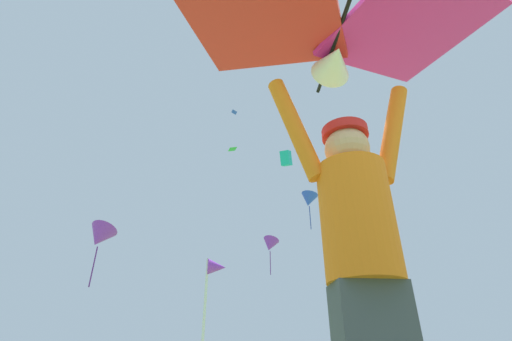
{
  "coord_description": "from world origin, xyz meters",
  "views": [
    {
      "loc": [
        -1.03,
        -1.38,
        0.52
      ],
      "look_at": [
        -0.18,
        1.89,
        2.35
      ],
      "focal_mm": 24.9,
      "sensor_mm": 36.0,
      "label": 1
    }
  ],
  "objects_px": {
    "marker_flag": "(215,276)",
    "distant_kite_teal_mid_right": "(286,158)",
    "distant_kite_purple_high_left": "(270,245)",
    "distant_kite_blue_high_right": "(234,112)",
    "distant_kite_white_low_right": "(221,47)",
    "distant_kite_blue_low_left": "(309,200)",
    "kite_flyer_person": "(362,256)",
    "held_stunt_kite": "(336,31)",
    "distant_kite_green_mid_left": "(232,149)",
    "distant_kite_purple_overhead_distant": "(100,237)"
  },
  "relations": [
    {
      "from": "marker_flag",
      "to": "distant_kite_teal_mid_right",
      "type": "bearing_deg",
      "value": 65.61
    },
    {
      "from": "distant_kite_purple_high_left",
      "to": "distant_kite_blue_high_right",
      "type": "bearing_deg",
      "value": 103.05
    },
    {
      "from": "distant_kite_white_low_right",
      "to": "distant_kite_blue_high_right",
      "type": "bearing_deg",
      "value": 72.63
    },
    {
      "from": "distant_kite_white_low_right",
      "to": "distant_kite_purple_high_left",
      "type": "distance_m",
      "value": 14.48
    },
    {
      "from": "distant_kite_purple_high_left",
      "to": "distant_kite_blue_low_left",
      "type": "distance_m",
      "value": 6.15
    },
    {
      "from": "distant_kite_purple_high_left",
      "to": "kite_flyer_person",
      "type": "bearing_deg",
      "value": -105.75
    },
    {
      "from": "distant_kite_teal_mid_right",
      "to": "distant_kite_blue_high_right",
      "type": "relative_size",
      "value": 1.74
    },
    {
      "from": "held_stunt_kite",
      "to": "distant_kite_purple_high_left",
      "type": "distance_m",
      "value": 20.77
    },
    {
      "from": "distant_kite_blue_low_left",
      "to": "held_stunt_kite",
      "type": "bearing_deg",
      "value": -113.25
    },
    {
      "from": "held_stunt_kite",
      "to": "distant_kite_teal_mid_right",
      "type": "distance_m",
      "value": 22.24
    },
    {
      "from": "distant_kite_green_mid_left",
      "to": "kite_flyer_person",
      "type": "bearing_deg",
      "value": -98.83
    },
    {
      "from": "distant_kite_purple_high_left",
      "to": "distant_kite_blue_low_left",
      "type": "relative_size",
      "value": 0.82
    },
    {
      "from": "distant_kite_blue_low_left",
      "to": "distant_kite_teal_mid_right",
      "type": "height_order",
      "value": "distant_kite_teal_mid_right"
    },
    {
      "from": "distant_kite_purple_high_left",
      "to": "marker_flag",
      "type": "bearing_deg",
      "value": -109.86
    },
    {
      "from": "distant_kite_green_mid_left",
      "to": "distant_kite_white_low_right",
      "type": "relative_size",
      "value": 1.08
    },
    {
      "from": "kite_flyer_person",
      "to": "distant_kite_blue_low_left",
      "type": "bearing_deg",
      "value": 66.7
    },
    {
      "from": "distant_kite_white_low_right",
      "to": "distant_kite_blue_high_right",
      "type": "height_order",
      "value": "distant_kite_blue_high_right"
    },
    {
      "from": "distant_kite_blue_low_left",
      "to": "distant_kite_blue_high_right",
      "type": "xyz_separation_m",
      "value": [
        -5.22,
        4.12,
        10.43
      ]
    },
    {
      "from": "kite_flyer_person",
      "to": "marker_flag",
      "type": "relative_size",
      "value": 1.0
    },
    {
      "from": "distant_kite_teal_mid_right",
      "to": "marker_flag",
      "type": "bearing_deg",
      "value": -114.39
    },
    {
      "from": "distant_kite_blue_low_left",
      "to": "distant_kite_blue_high_right",
      "type": "distance_m",
      "value": 12.37
    },
    {
      "from": "kite_flyer_person",
      "to": "marker_flag",
      "type": "xyz_separation_m",
      "value": [
        -0.08,
        4.02,
        0.73
      ]
    },
    {
      "from": "distant_kite_white_low_right",
      "to": "distant_kite_teal_mid_right",
      "type": "height_order",
      "value": "distant_kite_white_low_right"
    },
    {
      "from": "distant_kite_teal_mid_right",
      "to": "marker_flag",
      "type": "xyz_separation_m",
      "value": [
        -6.51,
        -14.36,
        -11.19
      ]
    },
    {
      "from": "distant_kite_blue_high_right",
      "to": "distant_kite_blue_low_left",
      "type": "bearing_deg",
      "value": -38.28
    },
    {
      "from": "marker_flag",
      "to": "distant_kite_blue_low_left",
      "type": "bearing_deg",
      "value": 61.88
    },
    {
      "from": "distant_kite_purple_high_left",
      "to": "distant_kite_teal_mid_right",
      "type": "bearing_deg",
      "value": -46.42
    },
    {
      "from": "distant_kite_green_mid_left",
      "to": "distant_kite_white_low_right",
      "type": "xyz_separation_m",
      "value": [
        -2.76,
        -9.41,
        2.56
      ]
    },
    {
      "from": "distant_kite_blue_high_right",
      "to": "kite_flyer_person",
      "type": "bearing_deg",
      "value": -98.94
    },
    {
      "from": "distant_kite_purple_overhead_distant",
      "to": "distant_kite_blue_low_left",
      "type": "relative_size",
      "value": 0.73
    },
    {
      "from": "distant_kite_white_low_right",
      "to": "distant_kite_blue_low_left",
      "type": "bearing_deg",
      "value": 29.58
    },
    {
      "from": "distant_kite_blue_low_left",
      "to": "distant_kite_teal_mid_right",
      "type": "xyz_separation_m",
      "value": [
        -2.82,
        -3.1,
        1.48
      ]
    },
    {
      "from": "distant_kite_teal_mid_right",
      "to": "marker_flag",
      "type": "height_order",
      "value": "distant_kite_teal_mid_right"
    },
    {
      "from": "distant_kite_white_low_right",
      "to": "distant_kite_blue_low_left",
      "type": "relative_size",
      "value": 0.33
    },
    {
      "from": "distant_kite_blue_high_right",
      "to": "distant_kite_teal_mid_right",
      "type": "bearing_deg",
      "value": -71.62
    },
    {
      "from": "kite_flyer_person",
      "to": "distant_kite_blue_high_right",
      "type": "xyz_separation_m",
      "value": [
        4.03,
        25.6,
        20.87
      ]
    },
    {
      "from": "held_stunt_kite",
      "to": "distant_kite_teal_mid_right",
      "type": "xyz_separation_m",
      "value": [
        6.44,
        18.46,
        10.59
      ]
    },
    {
      "from": "distant_kite_purple_high_left",
      "to": "distant_kite_teal_mid_right",
      "type": "distance_m",
      "value": 6.02
    },
    {
      "from": "held_stunt_kite",
      "to": "distant_kite_blue_low_left",
      "type": "distance_m",
      "value": 25.17
    },
    {
      "from": "distant_kite_green_mid_left",
      "to": "distant_kite_purple_overhead_distant",
      "type": "bearing_deg",
      "value": -114.75
    },
    {
      "from": "distant_kite_blue_low_left",
      "to": "distant_kite_blue_high_right",
      "type": "height_order",
      "value": "distant_kite_blue_high_right"
    },
    {
      "from": "distant_kite_blue_high_right",
      "to": "held_stunt_kite",
      "type": "bearing_deg",
      "value": -98.95
    },
    {
      "from": "marker_flag",
      "to": "distant_kite_green_mid_left",
      "type": "bearing_deg",
      "value": 79.42
    },
    {
      "from": "kite_flyer_person",
      "to": "distant_kite_teal_mid_right",
      "type": "xyz_separation_m",
      "value": [
        6.43,
        18.37,
        11.92
      ]
    },
    {
      "from": "distant_kite_purple_overhead_distant",
      "to": "distant_kite_purple_high_left",
      "type": "bearing_deg",
      "value": 44.79
    },
    {
      "from": "distant_kite_white_low_right",
      "to": "marker_flag",
      "type": "height_order",
      "value": "distant_kite_white_low_right"
    },
    {
      "from": "distant_kite_purple_overhead_distant",
      "to": "marker_flag",
      "type": "height_order",
      "value": "distant_kite_purple_overhead_distant"
    },
    {
      "from": "distant_kite_purple_overhead_distant",
      "to": "distant_kite_green_mid_left",
      "type": "bearing_deg",
      "value": 65.25
    },
    {
      "from": "distant_kite_green_mid_left",
      "to": "distant_kite_blue_high_right",
      "type": "relative_size",
      "value": 1.52
    },
    {
      "from": "held_stunt_kite",
      "to": "distant_kite_green_mid_left",
      "type": "height_order",
      "value": "distant_kite_green_mid_left"
    }
  ]
}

